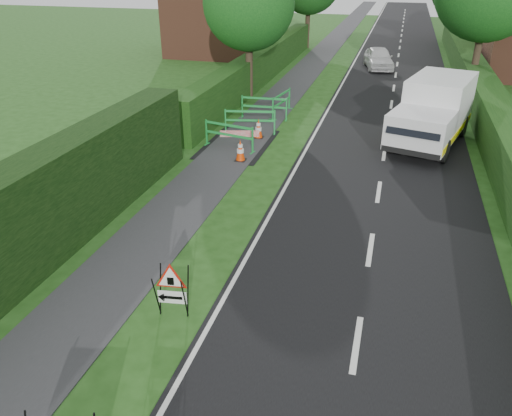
{
  "coord_description": "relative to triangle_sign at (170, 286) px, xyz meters",
  "views": [
    {
      "loc": [
        2.63,
        -6.43,
        6.52
      ],
      "look_at": [
        -0.27,
        3.88,
        1.09
      ],
      "focal_mm": 35.0,
      "sensor_mm": 36.0,
      "label": 1
    }
  ],
  "objects": [
    {
      "name": "traffic_cone_1",
      "position": [
        6.09,
        12.85,
        -0.34
      ],
      "size": [
        0.38,
        0.38,
        0.79
      ],
      "color": "black",
      "rests_on": "ground"
    },
    {
      "name": "hedge_east",
      "position": [
        7.68,
        15.17,
        -0.73
      ],
      "size": [
        1.2,
        50.0,
        1.5
      ],
      "primitive_type": "cube",
      "color": "#14380F",
      "rests_on": "ground"
    },
    {
      "name": "triangle_sign",
      "position": [
        0.0,
        0.0,
        0.0
      ],
      "size": [
        0.81,
        0.81,
        1.05
      ],
      "rotation": [
        0.0,
        0.0,
        0.14
      ],
      "color": "black",
      "rests_on": "ground"
    },
    {
      "name": "tree_nw",
      "position": [
        -3.42,
        17.17,
        3.75
      ],
      "size": [
        4.4,
        4.4,
        6.7
      ],
      "color": "#2D2116",
      "rests_on": "ground"
    },
    {
      "name": "ground",
      "position": [
        1.18,
        -0.83,
        -0.73
      ],
      "size": [
        120.0,
        120.0,
        0.0
      ],
      "primitive_type": "plane",
      "color": "#1F4714",
      "rests_on": "ground"
    },
    {
      "name": "traffic_cone_0",
      "position": [
        5.73,
        11.22,
        -0.34
      ],
      "size": [
        0.38,
        0.38,
        0.79
      ],
      "color": "black",
      "rests_on": "ground"
    },
    {
      "name": "ped_barrier_1",
      "position": [
        -1.75,
        11.57,
        -0.1
      ],
      "size": [
        2.09,
        0.77,
        1.0
      ],
      "rotation": [
        0.0,
        0.0,
        0.21
      ],
      "color": "green",
      "rests_on": "ground"
    },
    {
      "name": "ped_barrier_2",
      "position": [
        -1.72,
        13.71,
        -0.1
      ],
      "size": [
        2.08,
        0.46,
        1.0
      ],
      "rotation": [
        0.0,
        0.0,
        0.05
      ],
      "color": "green",
      "rests_on": "ground"
    },
    {
      "name": "ped_barrier_3",
      "position": [
        -1.15,
        14.62,
        -0.1
      ],
      "size": [
        0.66,
        2.09,
        1.0
      ],
      "rotation": [
        0.0,
        0.0,
        1.42
      ],
      "color": "green",
      "rests_on": "ground"
    },
    {
      "name": "traffic_cone_3",
      "position": [
        -1.22,
        8.55,
        -0.34
      ],
      "size": [
        0.38,
        0.38,
        0.79
      ],
      "color": "black",
      "rests_on": "ground"
    },
    {
      "name": "traffic_cone_2",
      "position": [
        6.34,
        14.23,
        -0.34
      ],
      "size": [
        0.38,
        0.38,
        0.79
      ],
      "color": "black",
      "rests_on": "ground"
    },
    {
      "name": "works_van",
      "position": [
        5.27,
        12.38,
        0.55
      ],
      "size": [
        3.36,
        5.65,
        2.42
      ],
      "rotation": [
        0.0,
        0.0,
        -0.26
      ],
      "color": "silver",
      "rests_on": "ground"
    },
    {
      "name": "road_surface",
      "position": [
        3.68,
        34.17,
        -0.73
      ],
      "size": [
        6.0,
        90.0,
        0.02
      ],
      "primitive_type": "cube",
      "color": "black",
      "rests_on": "ground"
    },
    {
      "name": "hedge_west_far",
      "position": [
        -3.82,
        21.17,
        -0.73
      ],
      "size": [
        1.0,
        24.0,
        1.8
      ],
      "primitive_type": "cube",
      "color": "#14380F",
      "rests_on": "ground"
    },
    {
      "name": "hatchback_car",
      "position": [
        2.49,
        26.41,
        -0.07
      ],
      "size": [
        2.31,
        4.12,
        1.33
      ],
      "primitive_type": "imported",
      "rotation": [
        0.0,
        0.0,
        0.2
      ],
      "color": "silver",
      "rests_on": "ground"
    },
    {
      "name": "traffic_cone_4",
      "position": [
        -1.26,
        11.11,
        -0.34
      ],
      "size": [
        0.38,
        0.38,
        0.79
      ],
      "color": "black",
      "rests_on": "ground"
    },
    {
      "name": "redwhite_plank",
      "position": [
        -1.74,
        10.13,
        -0.73
      ],
      "size": [
        1.45,
        0.46,
        0.25
      ],
      "primitive_type": "cube",
      "rotation": [
        0.0,
        0.0,
        0.28
      ],
      "color": "red",
      "rests_on": "ground"
    },
    {
      "name": "ped_barrier_0",
      "position": [
        -1.99,
        9.6,
        -0.1
      ],
      "size": [
        2.09,
        0.78,
        1.0
      ],
      "rotation": [
        0.0,
        0.0,
        -0.21
      ],
      "color": "green",
      "rests_on": "ground"
    },
    {
      "name": "house_west",
      "position": [
        -8.82,
        29.17,
        2.17
      ],
      "size": [
        7.5,
        7.4,
        7.88
      ],
      "color": "brown",
      "rests_on": "ground"
    },
    {
      "name": "footpath",
      "position": [
        -1.82,
        34.17,
        -0.72
      ],
      "size": [
        2.0,
        90.0,
        0.02
      ],
      "primitive_type": "cube",
      "color": "#2D2D30",
      "rests_on": "ground"
    }
  ]
}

